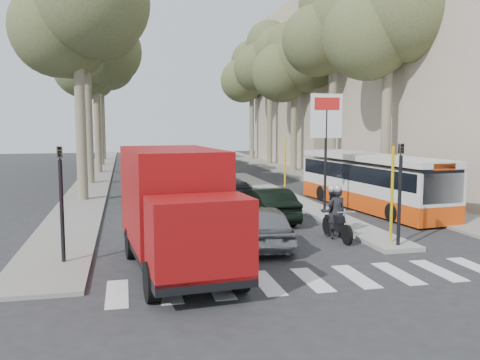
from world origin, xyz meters
The scene contains 31 objects.
ground centered at (0.00, 0.00, 0.00)m, with size 120.00×120.00×0.00m, color #28282B.
sidewalk_right centered at (8.60, 25.00, 0.06)m, with size 3.20×70.00×0.12m, color gray.
median_left centered at (-8.00, 28.00, 0.06)m, with size 2.40×64.00×0.12m, color gray.
traffic_island centered at (3.25, 11.00, 0.08)m, with size 1.50×26.00×0.16m, color gray.
building_near centered at (15.50, 12.00, 9.00)m, with size 11.00×18.00×18.00m, color #BDAC96.
building_far centered at (15.50, 34.00, 8.00)m, with size 11.00×20.00×16.00m, color #B7A88E.
billboard centered at (3.25, 5.00, 3.70)m, with size 1.50×12.10×5.60m.
traffic_light_island centered at (3.25, -1.50, 2.49)m, with size 0.16×0.41×3.60m.
traffic_light_left centered at (-7.60, -1.00, 2.49)m, with size 0.16×0.41×3.60m.
tree_l_a centered at (-7.87, 12.11, 10.38)m, with size 7.40×7.20×14.10m.
tree_l_b centered at (-7.97, 20.11, 11.07)m, with size 7.40×7.20×14.88m.
tree_l_c centered at (-7.77, 28.11, 10.04)m, with size 7.40×7.20×13.71m.
tree_l_d centered at (-7.87, 36.11, 11.76)m, with size 7.40×7.20×15.66m.
tree_l_e centered at (-7.97, 44.11, 10.73)m, with size 7.40×7.20×14.49m.
tree_r_a centered at (9.13, 10.11, 10.38)m, with size 7.40×7.20×14.10m.
tree_r_b centered at (9.23, 18.11, 11.42)m, with size 7.40×7.20×15.27m.
tree_r_c centered at (9.03, 26.11, 9.69)m, with size 7.40×7.20×13.32m.
tree_r_d centered at (9.13, 34.11, 11.07)m, with size 7.40×7.20×14.88m.
tree_r_e centered at (9.23, 42.11, 10.38)m, with size 7.40×7.20×14.10m.
silver_hatchback centered at (-1.10, 0.01, 0.74)m, with size 1.74×4.32×1.47m, color #A1A2A9.
dark_hatchback centered at (0.31, 4.36, 0.74)m, with size 1.56×4.47×1.47m, color black.
queue_car_a centered at (-2.92, 9.97, 0.68)m, with size 2.27×4.91×1.37m, color #55565D.
queue_car_b centered at (-0.50, 7.53, 0.73)m, with size 2.03×5.00×1.45m, color black.
queue_car_c centered at (-1.10, 17.71, 0.71)m, with size 1.68×4.18×1.42m, color #A9AAB1.
queue_car_d centered at (-0.20, 20.73, 0.59)m, with size 1.24×3.55×1.17m, color #505258.
queue_car_e centered at (-4.00, 11.33, 0.59)m, with size 1.64×4.04×1.17m, color black.
red_truck centered at (-4.31, -2.26, 1.86)m, with size 3.12×6.81×3.52m.
city_bus centered at (6.20, 6.29, 1.45)m, with size 3.34×10.61×2.75m.
motorcycle centered at (1.82, 0.61, 0.93)m, with size 0.87×2.41×2.05m.
pedestrian_near centered at (8.82, 6.10, 0.89)m, with size 0.91×0.44×1.55m, color #42344F.
pedestrian_far centered at (8.73, 11.84, 0.99)m, with size 1.12×0.50×1.73m, color brown.
Camera 1 is at (-5.73, -16.75, 4.27)m, focal length 38.00 mm.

